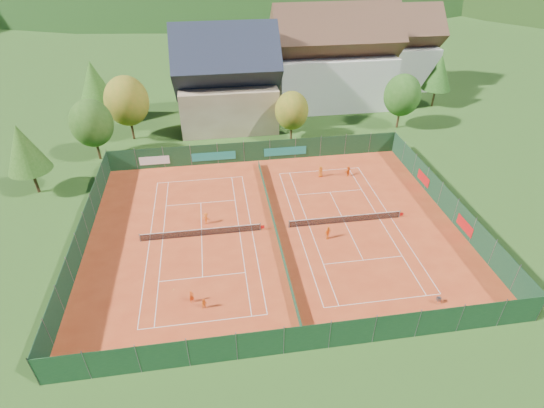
{
  "coord_description": "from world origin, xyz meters",
  "views": [
    {
      "loc": [
        -5.88,
        -36.64,
        28.55
      ],
      "look_at": [
        0.0,
        2.0,
        2.0
      ],
      "focal_mm": 28.0,
      "sensor_mm": 36.0,
      "label": 1
    }
  ],
  "objects_px": {
    "hotel_block_a": "(333,63)",
    "ball_hopper": "(439,299)",
    "player_left_near": "(192,297)",
    "player_right_far_a": "(321,172)",
    "player_right_near": "(328,233)",
    "player_left_mid": "(204,304)",
    "hotel_block_b": "(391,52)",
    "chalet": "(227,84)",
    "player_left_far": "(206,218)",
    "player_right_far_b": "(348,171)"
  },
  "relations": [
    {
      "from": "player_left_far",
      "to": "player_right_near",
      "type": "bearing_deg",
      "value": -177.14
    },
    {
      "from": "player_right_far_a",
      "to": "hotel_block_a",
      "type": "bearing_deg",
      "value": -134.08
    },
    {
      "from": "hotel_block_b",
      "to": "player_left_near",
      "type": "relative_size",
      "value": 13.39
    },
    {
      "from": "chalet",
      "to": "player_left_mid",
      "type": "relative_size",
      "value": 13.69
    },
    {
      "from": "hotel_block_b",
      "to": "ball_hopper",
      "type": "bearing_deg",
      "value": -106.95
    },
    {
      "from": "hotel_block_a",
      "to": "player_left_mid",
      "type": "relative_size",
      "value": 18.25
    },
    {
      "from": "ball_hopper",
      "to": "player_right_near",
      "type": "xyz_separation_m",
      "value": [
        -7.33,
        10.43,
        0.22
      ]
    },
    {
      "from": "chalet",
      "to": "player_left_near",
      "type": "relative_size",
      "value": 12.56
    },
    {
      "from": "hotel_block_a",
      "to": "player_right_far_b",
      "type": "distance_m",
      "value": 27.21
    },
    {
      "from": "ball_hopper",
      "to": "player_right_far_b",
      "type": "height_order",
      "value": "player_right_far_b"
    },
    {
      "from": "player_left_mid",
      "to": "player_right_near",
      "type": "xyz_separation_m",
      "value": [
        13.18,
        7.95,
        0.19
      ]
    },
    {
      "from": "chalet",
      "to": "player_right_near",
      "type": "relative_size",
      "value": 10.38
    },
    {
      "from": "player_left_mid",
      "to": "hotel_block_b",
      "type": "bearing_deg",
      "value": 46.62
    },
    {
      "from": "hotel_block_a",
      "to": "ball_hopper",
      "type": "relative_size",
      "value": 27.0
    },
    {
      "from": "player_left_near",
      "to": "player_right_far_a",
      "type": "distance_m",
      "value": 25.89
    },
    {
      "from": "player_left_near",
      "to": "player_right_near",
      "type": "xyz_separation_m",
      "value": [
        14.27,
        6.96,
        0.14
      ]
    },
    {
      "from": "player_left_mid",
      "to": "player_right_far_a",
      "type": "bearing_deg",
      "value": 44.56
    },
    {
      "from": "player_right_far_b",
      "to": "player_left_mid",
      "type": "bearing_deg",
      "value": 7.0
    },
    {
      "from": "chalet",
      "to": "hotel_block_a",
      "type": "xyz_separation_m",
      "value": [
        19.0,
        6.0,
        0.76
      ]
    },
    {
      "from": "ball_hopper",
      "to": "player_left_mid",
      "type": "distance_m",
      "value": 20.66
    },
    {
      "from": "hotel_block_b",
      "to": "player_right_far_a",
      "type": "height_order",
      "value": "hotel_block_b"
    },
    {
      "from": "chalet",
      "to": "player_left_far",
      "type": "bearing_deg",
      "value": -99.03
    },
    {
      "from": "hotel_block_b",
      "to": "player_left_mid",
      "type": "bearing_deg",
      "value": -124.82
    },
    {
      "from": "player_left_mid",
      "to": "player_right_far_b",
      "type": "height_order",
      "value": "player_right_far_b"
    },
    {
      "from": "player_left_mid",
      "to": "player_left_far",
      "type": "distance_m",
      "value": 12.61
    },
    {
      "from": "player_right_near",
      "to": "player_right_far_a",
      "type": "height_order",
      "value": "player_right_near"
    },
    {
      "from": "player_left_mid",
      "to": "player_right_near",
      "type": "bearing_deg",
      "value": 22.55
    },
    {
      "from": "player_right_near",
      "to": "player_right_far_a",
      "type": "distance_m",
      "value": 13.06
    },
    {
      "from": "chalet",
      "to": "player_left_far",
      "type": "distance_m",
      "value": 28.78
    },
    {
      "from": "chalet",
      "to": "player_left_mid",
      "type": "bearing_deg",
      "value": -96.85
    },
    {
      "from": "chalet",
      "to": "player_left_mid",
      "type": "xyz_separation_m",
      "value": [
        -4.86,
        -40.42,
        -6.03
      ]
    },
    {
      "from": "hotel_block_b",
      "to": "ball_hopper",
      "type": "xyz_separation_m",
      "value": [
        -17.34,
        -56.9,
        -6.06
      ]
    },
    {
      "from": "player_right_far_a",
      "to": "ball_hopper",
      "type": "bearing_deg",
      "value": 75.7
    },
    {
      "from": "ball_hopper",
      "to": "player_left_mid",
      "type": "bearing_deg",
      "value": 173.12
    },
    {
      "from": "ball_hopper",
      "to": "chalet",
      "type": "bearing_deg",
      "value": 110.05
    },
    {
      "from": "player_right_near",
      "to": "ball_hopper",
      "type": "bearing_deg",
      "value": -89.76
    },
    {
      "from": "chalet",
      "to": "player_right_near",
      "type": "xyz_separation_m",
      "value": [
        8.32,
        -32.47,
        -5.84
      ]
    },
    {
      "from": "hotel_block_a",
      "to": "player_left_near",
      "type": "distance_m",
      "value": 52.27
    },
    {
      "from": "player_left_far",
      "to": "player_right_far_a",
      "type": "height_order",
      "value": "player_right_far_a"
    },
    {
      "from": "player_right_far_b",
      "to": "player_left_far",
      "type": "bearing_deg",
      "value": -17.1
    },
    {
      "from": "player_right_far_a",
      "to": "player_left_near",
      "type": "bearing_deg",
      "value": 23.63
    },
    {
      "from": "ball_hopper",
      "to": "player_left_far",
      "type": "bearing_deg",
      "value": 143.08
    },
    {
      "from": "player_left_near",
      "to": "player_right_far_a",
      "type": "height_order",
      "value": "player_right_far_a"
    },
    {
      "from": "ball_hopper",
      "to": "player_left_near",
      "type": "xyz_separation_m",
      "value": [
        -21.6,
        3.47,
        0.09
      ]
    },
    {
      "from": "chalet",
      "to": "ball_hopper",
      "type": "relative_size",
      "value": 20.25
    },
    {
      "from": "player_left_mid",
      "to": "player_right_near",
      "type": "height_order",
      "value": "player_right_near"
    },
    {
      "from": "hotel_block_b",
      "to": "player_left_far",
      "type": "relative_size",
      "value": 12.21
    },
    {
      "from": "player_left_mid",
      "to": "player_right_far_b",
      "type": "distance_m",
      "value": 28.08
    },
    {
      "from": "hotel_block_a",
      "to": "player_left_near",
      "type": "bearing_deg",
      "value": -118.77
    },
    {
      "from": "player_left_near",
      "to": "chalet",
      "type": "bearing_deg",
      "value": 49.92
    }
  ]
}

